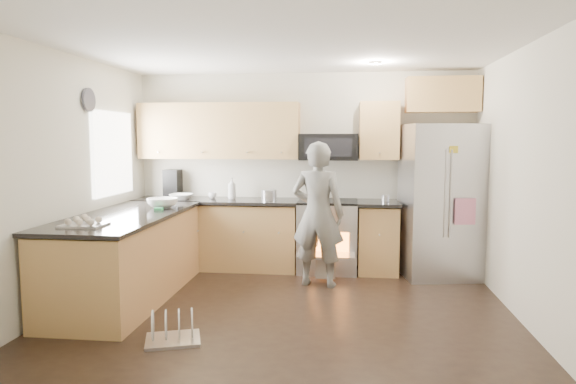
# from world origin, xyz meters

# --- Properties ---
(ground) EXTENTS (4.50, 4.50, 0.00)m
(ground) POSITION_xyz_m (0.00, 0.00, 0.00)
(ground) COLOR black
(ground) RESTS_ON ground
(room_shell) EXTENTS (4.54, 4.04, 2.62)m
(room_shell) POSITION_xyz_m (-0.04, 0.02, 1.67)
(room_shell) COLOR beige
(room_shell) RESTS_ON ground
(back_cabinet_run) EXTENTS (4.45, 0.64, 2.50)m
(back_cabinet_run) POSITION_xyz_m (-0.59, 1.75, 0.96)
(back_cabinet_run) COLOR #B77E49
(back_cabinet_run) RESTS_ON ground
(peninsula) EXTENTS (0.96, 2.36, 1.04)m
(peninsula) POSITION_xyz_m (-1.75, 0.25, 0.46)
(peninsula) COLOR #B77E49
(peninsula) RESTS_ON ground
(stove_range) EXTENTS (0.76, 0.97, 1.79)m
(stove_range) POSITION_xyz_m (0.35, 1.69, 0.68)
(stove_range) COLOR #B7B7BC
(stove_range) RESTS_ON ground
(refrigerator) EXTENTS (1.04, 0.87, 1.90)m
(refrigerator) POSITION_xyz_m (1.77, 1.58, 0.95)
(refrigerator) COLOR #B7B7BC
(refrigerator) RESTS_ON ground
(person) EXTENTS (0.68, 0.51, 1.70)m
(person) POSITION_xyz_m (0.26, 1.00, 0.85)
(person) COLOR gray
(person) RESTS_ON ground
(dish_rack) EXTENTS (0.55, 0.49, 0.28)m
(dish_rack) POSITION_xyz_m (-0.87, -0.84, 0.08)
(dish_rack) COLOR #B7B7BC
(dish_rack) RESTS_ON ground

